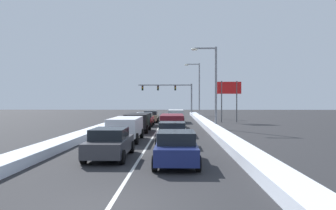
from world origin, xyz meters
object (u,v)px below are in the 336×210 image
suv_black_center_lane_third (138,121)px  roadside_sign_right (229,92)px  suv_white_center_lane_second (126,127)px  suv_maroon_right_lane_third (172,122)px  sedan_tan_center_lane_fifth (151,116)px  street_lamp_right_near (212,80)px  traffic_light_gantry (173,91)px  street_lamp_right_mid (197,86)px  sedan_charcoal_center_lane_nearest (110,143)px  sedan_green_right_lane_fourth (173,120)px  sedan_navy_right_lane_nearest (176,147)px  sedan_red_center_lane_fourth (145,119)px  suv_silver_right_lane_fifth (176,115)px  sedan_gray_right_lane_second (172,133)px

suv_black_center_lane_third → roadside_sign_right: (10.63, 12.87, 3.00)m
suv_white_center_lane_second → roadside_sign_right: bearing=61.6°
suv_maroon_right_lane_third → sedan_tan_center_lane_fifth: 15.13m
street_lamp_right_near → traffic_light_gantry: bearing=98.4°
suv_white_center_lane_second → street_lamp_right_mid: street_lamp_right_mid is taller
sedan_charcoal_center_lane_nearest → sedan_green_right_lane_fourth: bearing=81.1°
suv_maroon_right_lane_third → sedan_green_right_lane_fourth: bearing=90.3°
suv_maroon_right_lane_third → traffic_light_gantry: size_ratio=0.46×
sedan_navy_right_lane_nearest → suv_white_center_lane_second: 8.95m
traffic_light_gantry → street_lamp_right_mid: size_ratio=1.15×
sedan_red_center_lane_fourth → roadside_sign_right: roadside_sign_right is taller
sedan_red_center_lane_fourth → roadside_sign_right: size_ratio=0.82×
traffic_light_gantry → suv_maroon_right_lane_third: bearing=-89.5°
suv_white_center_lane_second → street_lamp_right_near: bearing=53.9°
street_lamp_right_near → suv_silver_right_lane_fifth: bearing=111.9°
suv_maroon_right_lane_third → traffic_light_gantry: bearing=90.5°
suv_black_center_lane_third → sedan_tan_center_lane_fifth: (0.19, 13.06, -0.25)m
roadside_sign_right → traffic_light_gantry: bearing=111.0°
sedan_navy_right_lane_nearest → sedan_gray_right_lane_second: size_ratio=1.00×
sedan_navy_right_lane_nearest → street_lamp_right_near: bearing=78.4°
sedan_green_right_lane_fourth → suv_black_center_lane_third: size_ratio=0.92×
sedan_gray_right_lane_second → suv_white_center_lane_second: bearing=148.7°
sedan_tan_center_lane_fifth → traffic_light_gantry: bearing=82.2°
sedan_green_right_lane_fourth → street_lamp_right_near: 6.31m
suv_silver_right_lane_fifth → sedan_charcoal_center_lane_nearest: (-3.32, -26.20, -0.25)m
sedan_green_right_lane_fourth → street_lamp_right_mid: size_ratio=0.49×
sedan_red_center_lane_fourth → street_lamp_right_mid: (7.25, 17.97, 4.70)m
sedan_navy_right_lane_nearest → sedan_charcoal_center_lane_nearest: bearing=156.8°
sedan_navy_right_lane_nearest → sedan_green_right_lane_fourth: size_ratio=1.00×
sedan_charcoal_center_lane_nearest → sedan_red_center_lane_fourth: bearing=90.7°
sedan_green_right_lane_fourth → street_lamp_right_mid: 20.42m
suv_silver_right_lane_fifth → roadside_sign_right: roadside_sign_right is taller
suv_white_center_lane_second → sedan_tan_center_lane_fifth: suv_white_center_lane_second is taller
sedan_navy_right_lane_nearest → roadside_sign_right: roadside_sign_right is taller
suv_white_center_lane_second → sedan_tan_center_lane_fifth: (0.23, 19.91, -0.25)m
sedan_navy_right_lane_nearest → street_lamp_right_mid: street_lamp_right_mid is taller
suv_white_center_lane_second → suv_maroon_right_lane_third: bearing=57.4°
suv_silver_right_lane_fifth → suv_white_center_lane_second: size_ratio=1.00×
sedan_tan_center_lane_fifth → suv_maroon_right_lane_third: bearing=-78.5°
suv_black_center_lane_third → suv_maroon_right_lane_third: bearing=-28.7°
traffic_light_gantry → street_lamp_right_near: 30.04m
suv_silver_right_lane_fifth → roadside_sign_right: bearing=2.2°
sedan_green_right_lane_fourth → sedan_red_center_lane_fourth: size_ratio=1.00×
street_lamp_right_near → sedan_navy_right_lane_nearest: bearing=-101.6°
sedan_gray_right_lane_second → sedan_green_right_lane_fourth: 14.28m
suv_maroon_right_lane_third → sedan_charcoal_center_lane_nearest: 12.22m
street_lamp_right_near → suv_white_center_lane_second: bearing=-126.1°
suv_black_center_lane_third → traffic_light_gantry: 33.29m
suv_white_center_lane_second → sedan_green_right_lane_fourth: bearing=75.2°
sedan_tan_center_lane_fifth → traffic_light_gantry: 20.46m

